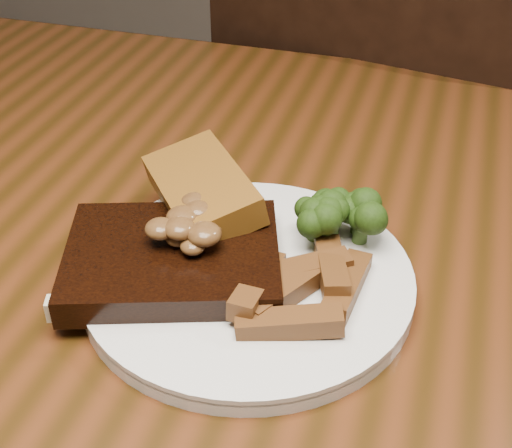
# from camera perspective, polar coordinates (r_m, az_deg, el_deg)

# --- Properties ---
(dining_table) EXTENTS (1.60, 0.90, 0.75)m
(dining_table) POSITION_cam_1_polar(r_m,az_deg,el_deg) (0.65, 0.62, -9.67)
(dining_table) COLOR #46210E
(dining_table) RESTS_ON ground
(chair_far) EXTENTS (0.51, 0.51, 0.93)m
(chair_far) POSITION_cam_1_polar(r_m,az_deg,el_deg) (1.20, 9.28, 4.53)
(chair_far) COLOR black
(chair_far) RESTS_ON ground
(plate) EXTENTS (0.28, 0.28, 0.01)m
(plate) POSITION_cam_1_polar(r_m,az_deg,el_deg) (0.57, -0.62, -4.60)
(plate) COLOR silver
(plate) RESTS_ON dining_table
(steak) EXTENTS (0.20, 0.17, 0.02)m
(steak) POSITION_cam_1_polar(r_m,az_deg,el_deg) (0.56, -6.67, -2.84)
(steak) COLOR black
(steak) RESTS_ON plate
(steak_bone) EXTENTS (0.13, 0.06, 0.02)m
(steak_bone) POSITION_cam_1_polar(r_m,az_deg,el_deg) (0.53, -9.00, -6.85)
(steak_bone) COLOR #BCB392
(steak_bone) RESTS_ON plate
(mushroom_pile) EXTENTS (0.07, 0.07, 0.03)m
(mushroom_pile) POSITION_cam_1_polar(r_m,az_deg,el_deg) (0.55, -6.14, -0.29)
(mushroom_pile) COLOR brown
(mushroom_pile) RESTS_ON steak
(garlic_bread) EXTENTS (0.13, 0.14, 0.03)m
(garlic_bread) POSITION_cam_1_polar(r_m,az_deg,el_deg) (0.61, -4.24, 1.20)
(garlic_bread) COLOR brown
(garlic_bread) RESTS_ON plate
(potato_wedges) EXTENTS (0.10, 0.10, 0.02)m
(potato_wedges) POSITION_cam_1_polar(r_m,az_deg,el_deg) (0.54, 5.25, -4.90)
(potato_wedges) COLOR brown
(potato_wedges) RESTS_ON plate
(broccoli_cluster) EXTENTS (0.07, 0.07, 0.04)m
(broccoli_cluster) POSITION_cam_1_polar(r_m,az_deg,el_deg) (0.59, 5.26, 0.65)
(broccoli_cluster) COLOR #1F3A0D
(broccoli_cluster) RESTS_ON plate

